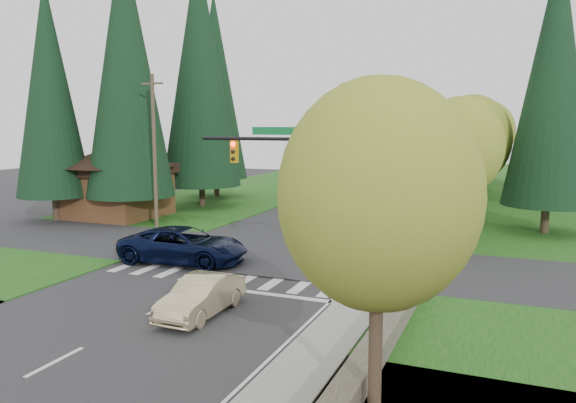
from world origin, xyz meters
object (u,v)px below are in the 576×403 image
Objects in this scene: parked_car_e at (441,177)px; parked_car_c at (430,197)px; sedan_champagne at (201,296)px; parked_car_d at (432,183)px; parked_car_b at (396,210)px; suv_navy at (184,245)px; parked_car_a at (395,227)px.

parked_car_c is at bearing -89.12° from parked_car_e.
parked_car_d is (2.35, 42.24, 0.10)m from sedan_champagne.
parked_car_c is 0.97× the size of parked_car_e.
parked_car_e reaches higher than parked_car_b.
parked_car_d reaches higher than parked_car_c.
suv_navy reaches higher than parked_car_b.
suv_navy reaches higher than parked_car_d.
parked_car_d is (-0.03, 18.87, 0.17)m from parked_car_b.
parked_car_d reaches higher than sedan_champagne.
sedan_champagne is at bearing -99.77° from parked_car_d.
parked_car_c reaches higher than parked_car_a.
parked_car_b is at bearing -93.17° from parked_car_e.
parked_car_c is at bearing 84.91° from parked_car_b.
parked_car_c is 11.82m from parked_car_d.
suv_navy reaches higher than parked_car_a.
parked_car_e is at bearing 88.26° from parked_car_a.
parked_car_b is 0.93× the size of parked_car_d.
parked_car_c is (8.55, 24.13, -0.11)m from suv_navy.
parked_car_a is at bearing -93.53° from parked_car_d.
suv_navy is at bearing 127.12° from sedan_champagne.
parked_car_a is 26.24m from parked_car_d.
parked_car_e is (7.15, 43.57, -0.18)m from suv_navy.
suv_navy is 12.90m from parked_car_a.
parked_car_e is (2.35, 49.94, -0.00)m from sedan_champagne.
sedan_champagne is at bearing -147.36° from suv_navy.
parked_car_d is at bearing 86.96° from sedan_champagne.
parked_car_b is (-1.37, 7.33, -0.11)m from parked_car_a.
parked_car_d reaches higher than parked_car_a.
parked_car_a is 1.00× the size of parked_car_b.
parked_car_b is at bearing 84.32° from sedan_champagne.
sedan_champagne is 16.47m from parked_car_a.
sedan_champagne is 0.67× the size of suv_navy.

